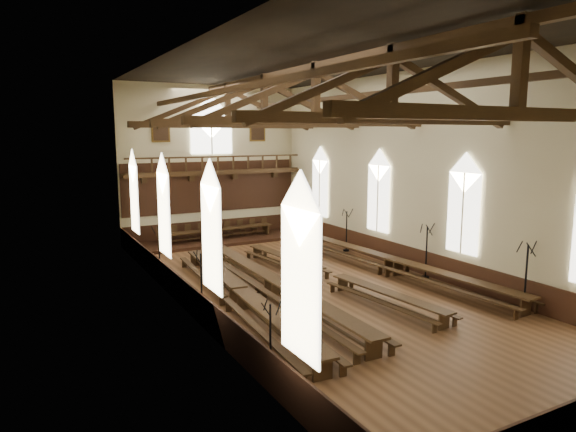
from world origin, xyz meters
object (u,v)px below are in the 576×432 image
at_px(refectory_row_c, 329,275).
at_px(dais, 220,241).
at_px(refectory_row_d, 393,262).
at_px(candelabrum_right_near, 525,291).
at_px(candelabrum_left_far, 160,260).
at_px(refectory_row_a, 241,293).
at_px(refectory_row_b, 275,283).
at_px(high_table, 219,230).
at_px(candelabrum_right_mid, 426,262).
at_px(candelabrum_right_far, 346,238).
at_px(candelabrum_left_near, 270,354).
at_px(candelabrum_left_mid, 202,295).

xyz_separation_m(refectory_row_c, dais, (-1.00, 11.34, -0.38)).
distance_m(refectory_row_d, candelabrum_right_near, 6.83).
bearing_deg(candelabrum_left_far, candelabrum_right_near, -47.40).
bearing_deg(refectory_row_a, refectory_row_b, 15.35).
distance_m(refectory_row_d, high_table, 12.24).
bearing_deg(candelabrum_right_mid, refectory_row_d, 121.79).
relative_size(refectory_row_b, dais, 1.30).
height_order(dais, candelabrum_left_far, candelabrum_left_far).
bearing_deg(refectory_row_a, candelabrum_left_far, 105.43).
bearing_deg(refectory_row_b, refectory_row_d, 2.79).
xyz_separation_m(refectory_row_c, candelabrum_left_far, (-6.39, 5.41, 0.27)).
bearing_deg(refectory_row_b, candelabrum_right_far, 36.35).
relative_size(refectory_row_a, refectory_row_b, 0.99).
bearing_deg(candelabrum_right_far, candelabrum_right_near, -90.00).
bearing_deg(refectory_row_a, high_table, 72.94).
height_order(candelabrum_left_far, candelabrum_right_near, candelabrum_right_near).
height_order(refectory_row_a, candelabrum_left_near, candelabrum_left_near).
bearing_deg(candelabrum_left_near, dais, 73.43).
height_order(refectory_row_a, candelabrum_right_mid, candelabrum_right_mid).
xyz_separation_m(candelabrum_right_near, candelabrum_right_mid, (-0.00, 5.41, -0.05)).
bearing_deg(refectory_row_d, candelabrum_left_near, -146.15).
bearing_deg(refectory_row_d, refectory_row_b, -177.21).
xyz_separation_m(high_table, candelabrum_left_mid, (-5.39, -12.19, -0.01)).
distance_m(refectory_row_b, candelabrum_right_mid, 7.69).
distance_m(refectory_row_b, refectory_row_c, 2.92).
relative_size(refectory_row_a, candelabrum_right_mid, 5.48).
bearing_deg(candelabrum_left_mid, dais, 66.14).
relative_size(candelabrum_right_mid, candelabrum_right_far, 1.06).
relative_size(refectory_row_d, candelabrum_left_near, 6.53).
bearing_deg(candelabrum_left_near, candelabrum_right_near, 0.57).
xyz_separation_m(candelabrum_left_far, candelabrum_right_far, (11.10, -0.02, 0.02)).
distance_m(refectory_row_c, candelabrum_left_mid, 6.45).
bearing_deg(candelabrum_left_near, refectory_row_d, 33.85).
bearing_deg(refectory_row_b, high_table, 80.62).
bearing_deg(high_table, refectory_row_b, -99.38).
xyz_separation_m(refectory_row_c, candelabrum_right_near, (4.71, -6.66, 0.38)).
height_order(refectory_row_c, candelabrum_left_near, candelabrum_left_near).
bearing_deg(candelabrum_right_far, candelabrum_left_far, 179.87).
xyz_separation_m(refectory_row_c, refectory_row_d, (3.87, 0.11, 0.11)).
relative_size(refectory_row_b, refectory_row_c, 1.08).
xyz_separation_m(candelabrum_left_near, candelabrum_right_near, (11.10, 0.11, 0.17)).
distance_m(refectory_row_a, candelabrum_right_mid, 9.43).
bearing_deg(candelabrum_left_far, high_table, 47.73).
bearing_deg(refectory_row_d, candelabrum_left_far, 152.66).
distance_m(candelabrum_left_mid, candelabrum_right_near, 12.53).
relative_size(refectory_row_b, candelabrum_right_far, 5.86).
bearing_deg(high_table, candelabrum_left_far, -132.27).
height_order(refectory_row_b, candelabrum_left_mid, candelabrum_left_mid).
distance_m(refectory_row_b, high_table, 11.72).
relative_size(refectory_row_c, refectory_row_d, 0.91).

